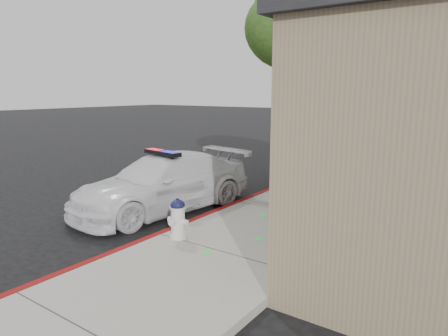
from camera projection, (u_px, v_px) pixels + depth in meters
ground at (156, 240)px, 8.43m from camera, size 120.00×120.00×0.00m
sidewalk at (290, 214)px, 9.90m from camera, size 3.20×60.00×0.15m
red_curb at (238, 204)px, 10.78m from camera, size 0.14×60.00×0.16m
police_car at (163, 183)px, 10.40m from camera, size 2.82×5.26×1.57m
fire_hydrant at (178, 218)px, 8.04m from camera, size 0.46×0.40×0.82m
street_tree_near at (312, 25)px, 11.14m from camera, size 3.60×3.43×6.28m
street_tree_mid at (324, 56)px, 12.74m from camera, size 2.86×2.81×5.30m
street_tree_far at (392, 51)px, 19.38m from camera, size 3.60×3.37×6.37m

